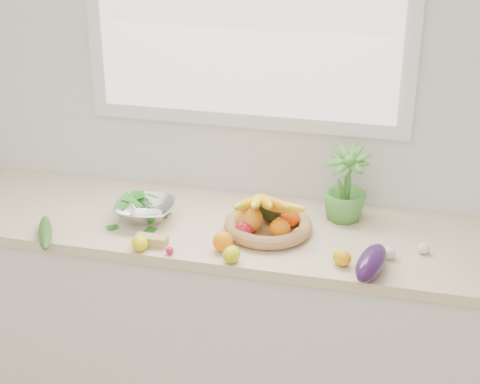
% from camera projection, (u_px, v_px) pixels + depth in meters
% --- Properties ---
extents(back_wall, '(4.50, 0.02, 2.70)m').
position_uv_depth(back_wall, '(247.00, 89.00, 2.91)').
color(back_wall, white).
rests_on(back_wall, ground).
extents(counter_cabinet, '(2.20, 0.58, 0.86)m').
position_uv_depth(counter_cabinet, '(229.00, 326.00, 3.03)').
color(counter_cabinet, silver).
rests_on(counter_cabinet, ground).
extents(countertop, '(2.24, 0.62, 0.04)m').
position_uv_depth(countertop, '(229.00, 229.00, 2.84)').
color(countertop, beige).
rests_on(countertop, counter_cabinet).
extents(orange_loose, '(0.09, 0.09, 0.07)m').
position_uv_depth(orange_loose, '(223.00, 242.00, 2.62)').
color(orange_loose, orange).
rests_on(orange_loose, countertop).
extents(lemon_a, '(0.08, 0.09, 0.06)m').
position_uv_depth(lemon_a, '(140.00, 243.00, 2.63)').
color(lemon_a, yellow).
rests_on(lemon_a, countertop).
extents(lemon_b, '(0.07, 0.08, 0.06)m').
position_uv_depth(lemon_b, '(232.00, 254.00, 2.55)').
color(lemon_b, '#D4CE0B').
rests_on(lemon_b, countertop).
extents(lemon_c, '(0.09, 0.09, 0.06)m').
position_uv_depth(lemon_c, '(342.00, 258.00, 2.53)').
color(lemon_c, '#EEA40C').
rests_on(lemon_c, countertop).
extents(apple, '(0.08, 0.08, 0.07)m').
position_uv_depth(apple, '(243.00, 231.00, 2.70)').
color(apple, red).
rests_on(apple, countertop).
extents(ginger, '(0.12, 0.05, 0.04)m').
position_uv_depth(ginger, '(151.00, 241.00, 2.67)').
color(ginger, tan).
rests_on(ginger, countertop).
extents(garlic_a, '(0.06, 0.06, 0.04)m').
position_uv_depth(garlic_a, '(389.00, 253.00, 2.58)').
color(garlic_a, silver).
rests_on(garlic_a, countertop).
extents(garlic_b, '(0.06, 0.06, 0.04)m').
position_uv_depth(garlic_b, '(423.00, 248.00, 2.61)').
color(garlic_b, white).
rests_on(garlic_b, countertop).
extents(garlic_c, '(0.07, 0.07, 0.05)m').
position_uv_depth(garlic_c, '(300.00, 234.00, 2.71)').
color(garlic_c, beige).
rests_on(garlic_c, countertop).
extents(eggplant, '(0.13, 0.24, 0.09)m').
position_uv_depth(eggplant, '(371.00, 263.00, 2.47)').
color(eggplant, '#2C113E').
rests_on(eggplant, countertop).
extents(cucumber, '(0.17, 0.26, 0.05)m').
position_uv_depth(cucumber, '(45.00, 233.00, 2.71)').
color(cucumber, '#1E4E17').
rests_on(cucumber, countertop).
extents(radish, '(0.03, 0.03, 0.03)m').
position_uv_depth(radish, '(170.00, 251.00, 2.61)').
color(radish, '#CB1951').
rests_on(radish, countertop).
extents(potted_herb, '(0.22, 0.22, 0.31)m').
position_uv_depth(potted_herb, '(346.00, 186.00, 2.82)').
color(potted_herb, '#488F34').
rests_on(potted_herb, countertop).
extents(fruit_basket, '(0.44, 0.44, 0.18)m').
position_uv_depth(fruit_basket, '(267.00, 220.00, 2.75)').
color(fruit_basket, '#B3744F').
rests_on(fruit_basket, countertop).
extents(colander_with_spinach, '(0.26, 0.26, 0.12)m').
position_uv_depth(colander_with_spinach, '(145.00, 206.00, 2.83)').
color(colander_with_spinach, silver).
rests_on(colander_with_spinach, countertop).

